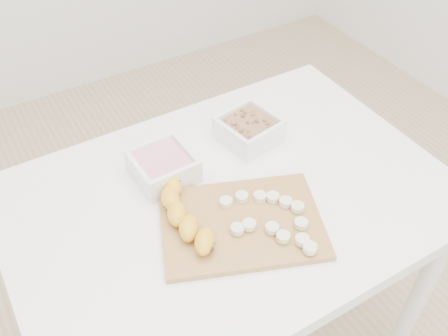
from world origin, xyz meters
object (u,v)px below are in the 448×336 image
table (230,222)px  bowl_granola (249,129)px  cutting_board (241,223)px  bowl_yogurt (163,166)px  banana (185,214)px

table → bowl_granola: size_ratio=6.41×
cutting_board → bowl_yogurt: bearing=108.6°
bowl_yogurt → cutting_board: 0.24m
cutting_board → banana: (-0.10, 0.06, 0.03)m
table → banana: banana is taller
banana → bowl_yogurt: bearing=97.2°
bowl_granola → banana: bearing=-147.5°
bowl_yogurt → cutting_board: size_ratio=0.41×
table → bowl_yogurt: (-0.10, 0.13, 0.13)m
bowl_granola → bowl_yogurt: bearing=-177.0°
table → cutting_board: cutting_board is taller
bowl_granola → cutting_board: 0.29m
bowl_granola → cutting_board: bowl_granola is taller
bowl_yogurt → bowl_granola: (0.25, 0.01, 0.00)m
table → bowl_granola: (0.14, 0.15, 0.13)m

